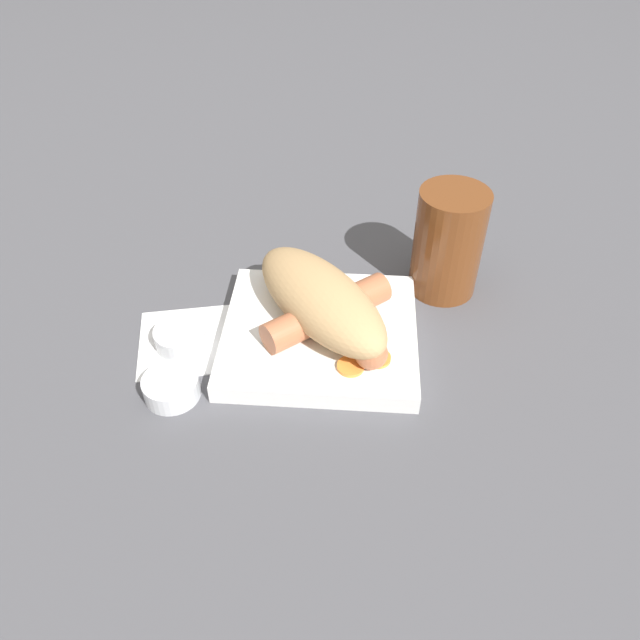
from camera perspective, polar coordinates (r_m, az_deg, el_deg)
The scene contains 9 objects.
ground_plane at distance 0.68m, azimuth -0.00°, elevation -1.99°, with size 3.00×3.00×0.00m, color #4C4C51.
food_tray at distance 0.67m, azimuth -0.00°, elevation -1.32°, with size 0.20×0.19×0.02m.
bread_roll at distance 0.65m, azimuth 0.05°, elevation 1.92°, with size 0.19×0.20×0.06m.
sausage at distance 0.65m, azimuth 0.69°, elevation 0.74°, with size 0.14×0.15×0.03m.
pickled_veggies at distance 0.63m, azimuth 4.23°, elevation -3.07°, with size 0.06×0.08×0.00m.
napkin at distance 0.69m, azimuth -11.91°, elevation -1.85°, with size 0.13×0.13×0.00m.
condiment_cup_near at distance 0.68m, azimuth -12.60°, elevation -1.62°, with size 0.06×0.06×0.02m.
condiment_cup_far at distance 0.63m, azimuth -13.43°, elevation -6.07°, with size 0.06×0.06×0.02m.
drink_glass at distance 0.72m, azimuth 11.62°, elevation 6.95°, with size 0.08×0.08×0.13m.
Camera 1 is at (0.03, -0.48, 0.47)m, focal length 35.00 mm.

